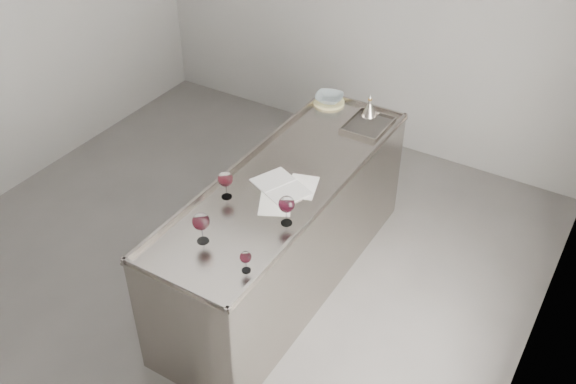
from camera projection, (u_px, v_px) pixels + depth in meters
The scene contains 12 objects.
room_shell at pixel (195, 120), 4.09m from camera, with size 4.54×5.04×2.84m.
counter at pixel (286, 231), 4.65m from camera, with size 0.77×2.42×0.97m.
wine_glass_left at pixel (225, 180), 4.12m from camera, with size 0.10×0.10×0.20m.
wine_glass_middle at pixel (201, 222), 3.76m from camera, with size 0.11×0.11×0.21m.
wine_glass_right at pixel (287, 205), 3.90m from camera, with size 0.10×0.10×0.20m.
wine_glass_small at pixel (246, 258), 3.59m from camera, with size 0.07×0.07×0.14m.
notebook at pixel (281, 187), 4.28m from camera, with size 0.45×0.39×0.02m.
loose_paper_top at pixel (276, 202), 4.15m from camera, with size 0.21×0.29×0.00m, color white.
loose_paper_under at pixel (302, 187), 4.29m from camera, with size 0.19×0.27×0.00m, color white.
trivet at pixel (329, 102), 5.20m from camera, with size 0.25×0.25×0.02m, color beige.
ceramic_bowl at pixel (329, 98), 5.18m from camera, with size 0.22×0.22×0.06m, color gray.
wine_funnel at pixel (369, 109), 5.02m from camera, with size 0.13×0.13×0.19m.
Camera 1 is at (2.36, -2.72, 3.48)m, focal length 40.00 mm.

